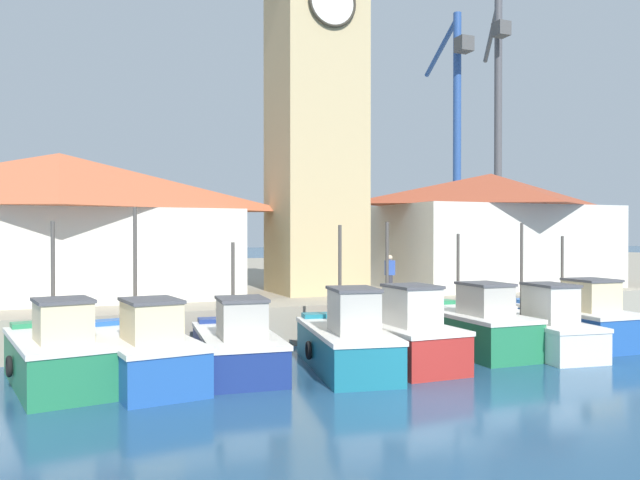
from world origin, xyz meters
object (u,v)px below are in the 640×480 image
object	(u,v)px
fishing_boat_mid_right	(470,327)
port_crane_far	(498,160)
dock_worker_near_tower	(390,275)
fishing_boat_left_inner	(237,346)
warehouse_left	(60,225)
fishing_boat_left_outer	(142,352)
fishing_boat_center	(398,336)
fishing_boat_right_inner	(535,328)
fishing_boat_far_left	(58,355)
fishing_boat_right_outer	(575,321)
warehouse_right	(491,229)
clock_tower	(315,92)
fishing_boat_mid_left	(346,342)
port_crane_near	(456,168)
dock_worker_along_quay	(443,274)

from	to	relation	value
fishing_boat_mid_right	port_crane_far	size ratio (longest dim) A/B	0.25
port_crane_far	dock_worker_near_tower	distance (m)	25.58
fishing_boat_left_inner	warehouse_left	xyz separation A→B (m)	(-4.48, 8.33, 3.37)
fishing_boat_left_outer	dock_worker_near_tower	xyz separation A→B (m)	(9.66, 4.68, 1.41)
fishing_boat_center	fishing_boat_right_inner	distance (m)	4.95
dock_worker_near_tower	fishing_boat_center	bearing A→B (deg)	-116.34
fishing_boat_far_left	fishing_boat_right_outer	distance (m)	16.21
fishing_boat_left_outer	port_crane_far	world-z (taller)	port_crane_far
fishing_boat_right_inner	warehouse_right	distance (m)	9.89
fishing_boat_center	dock_worker_near_tower	xyz separation A→B (m)	(2.59, 5.24, 1.37)
fishing_boat_left_outer	dock_worker_near_tower	distance (m)	10.83
dock_worker_near_tower	warehouse_right	bearing A→B (deg)	22.71
clock_tower	warehouse_right	bearing A→B (deg)	-0.10
port_crane_far	dock_worker_near_tower	world-z (taller)	port_crane_far
clock_tower	fishing_boat_mid_left	bearing A→B (deg)	-106.33
fishing_boat_right_outer	port_crane_near	size ratio (longest dim) A/B	0.27
fishing_boat_far_left	fishing_boat_left_inner	world-z (taller)	fishing_boat_far_left
fishing_boat_mid_right	clock_tower	world-z (taller)	clock_tower
fishing_boat_center	clock_tower	distance (m)	12.02
fishing_boat_mid_left	port_crane_near	xyz separation A→B (m)	(18.43, 21.53, 7.56)
fishing_boat_center	warehouse_right	size ratio (longest dim) A/B	0.45
fishing_boat_far_left	fishing_boat_mid_right	bearing A→B (deg)	-0.21
fishing_boat_mid_right	port_crane_far	xyz separation A→B (m)	(17.69, 21.13, 8.41)
fishing_boat_right_outer	port_crane_near	xyz separation A→B (m)	(9.52, 20.77, 7.56)
fishing_boat_right_outer	dock_worker_along_quay	xyz separation A→B (m)	(-2.17, 4.71, 1.38)
fishing_boat_mid_left	warehouse_left	distance (m)	12.26
fishing_boat_left_inner	warehouse_right	world-z (taller)	warehouse_right
fishing_boat_right_outer	clock_tower	distance (m)	13.32
fishing_boat_right_outer	port_crane_far	distance (m)	26.63
fishing_boat_far_left	dock_worker_near_tower	distance (m)	12.54
fishing_boat_mid_left	warehouse_right	world-z (taller)	warehouse_right
fishing_boat_right_outer	port_crane_far	bearing A→B (deg)	57.58
dock_worker_along_quay	fishing_boat_right_outer	bearing A→B (deg)	-65.25
fishing_boat_far_left	fishing_boat_right_outer	size ratio (longest dim) A/B	1.03
clock_tower	dock_worker_near_tower	size ratio (longest dim) A/B	10.75
clock_tower	dock_worker_along_quay	size ratio (longest dim) A/B	10.75
warehouse_right	fishing_boat_left_outer	bearing A→B (deg)	-155.44
dock_worker_near_tower	dock_worker_along_quay	xyz separation A→B (m)	(2.39, 0.01, 0.00)
dock_worker_near_tower	clock_tower	bearing A→B (deg)	123.01
fishing_boat_far_left	warehouse_right	bearing A→B (deg)	21.58
fishing_boat_mid_left	dock_worker_near_tower	world-z (taller)	fishing_boat_mid_left
fishing_boat_mid_right	dock_worker_near_tower	bearing A→B (deg)	95.36
fishing_boat_mid_left	port_crane_far	distance (m)	32.60
fishing_boat_mid_right	dock_worker_along_quay	size ratio (longest dim) A/B	3.10
port_crane_far	warehouse_left	bearing A→B (deg)	-156.72
warehouse_right	port_crane_far	size ratio (longest dim) A/B	0.54
fishing_boat_right_outer	warehouse_left	distance (m)	18.61
fishing_boat_mid_left	fishing_boat_mid_right	world-z (taller)	fishing_boat_mid_left
fishing_boat_far_left	port_crane_far	size ratio (longest dim) A/B	0.25
dock_worker_along_quay	fishing_boat_mid_right	bearing A→B (deg)	-113.65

